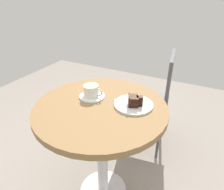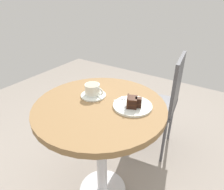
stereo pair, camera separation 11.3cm
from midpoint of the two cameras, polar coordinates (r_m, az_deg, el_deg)
name	(u,v)px [view 1 (the left image)]	position (r m, az deg, el deg)	size (l,w,h in m)	color
cafe_table	(101,123)	(1.19, -5.88, -8.15)	(0.75, 0.75, 0.74)	olive
saucer	(92,96)	(1.20, -8.39, -0.46)	(0.15, 0.15, 0.01)	silver
coffee_cup	(91,90)	(1.19, -8.64, 1.25)	(0.12, 0.09, 0.07)	silver
teaspoon	(94,91)	(1.25, -7.81, 1.04)	(0.08, 0.08, 0.00)	silver
cake_plate	(133,105)	(1.11, 3.23, -2.82)	(0.22, 0.22, 0.01)	silver
cake_slice	(134,101)	(1.08, 3.36, -1.75)	(0.09, 0.08, 0.06)	black
fork	(124,101)	(1.13, 0.65, -1.71)	(0.10, 0.13, 0.00)	silver
napkin	(128,104)	(1.12, 1.85, -2.73)	(0.20, 0.19, 0.00)	silver
cafe_chair	(156,96)	(1.69, 10.57, -0.20)	(0.43, 0.43, 0.88)	#4C4C51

